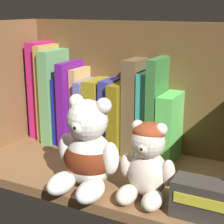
% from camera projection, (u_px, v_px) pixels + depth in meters
% --- Properties ---
extents(shelf_board, '(0.65, 0.29, 0.02)m').
position_uv_depth(shelf_board, '(124.00, 176.00, 0.78)').
color(shelf_board, brown).
rests_on(shelf_board, ground).
extents(shelf_back_panel, '(0.67, 0.01, 0.32)m').
position_uv_depth(shelf_back_panel, '(152.00, 92.00, 0.87)').
color(shelf_back_panel, brown).
rests_on(shelf_back_panel, ground).
extents(book_0, '(0.03, 0.09, 0.25)m').
position_uv_depth(book_0, '(43.00, 89.00, 0.97)').
color(book_0, '#B51C66').
rests_on(book_0, shelf_board).
extents(book_1, '(0.02, 0.12, 0.24)m').
position_uv_depth(book_1, '(52.00, 91.00, 0.96)').
color(book_1, tan).
rests_on(book_1, shelf_board).
extents(book_2, '(0.03, 0.14, 0.23)m').
position_uv_depth(book_2, '(60.00, 94.00, 0.95)').
color(book_2, '#62A160').
rests_on(book_2, shelf_board).
extents(book_3, '(0.02, 0.12, 0.17)m').
position_uv_depth(book_3, '(68.00, 108.00, 0.95)').
color(book_3, navy).
rests_on(book_3, shelf_board).
extents(book_4, '(0.02, 0.14, 0.21)m').
position_uv_depth(book_4, '(75.00, 101.00, 0.94)').
color(book_4, '#621586').
rests_on(book_4, shelf_board).
extents(book_5, '(0.02, 0.10, 0.19)m').
position_uv_depth(book_5, '(83.00, 105.00, 0.93)').
color(book_5, tan).
rests_on(book_5, shelf_board).
extents(book_6, '(0.02, 0.12, 0.16)m').
position_uv_depth(book_6, '(90.00, 111.00, 0.92)').
color(book_6, '#6467AF').
rests_on(book_6, shelf_board).
extents(book_7, '(0.04, 0.11, 0.17)m').
position_uv_depth(book_7, '(100.00, 112.00, 0.91)').
color(book_7, olive).
rests_on(book_7, shelf_board).
extents(book_8, '(0.03, 0.11, 0.17)m').
position_uv_depth(book_8, '(112.00, 113.00, 0.89)').
color(book_8, '#343897').
rests_on(book_8, shelf_board).
extents(book_9, '(0.03, 0.13, 0.17)m').
position_uv_depth(book_9, '(123.00, 116.00, 0.88)').
color(book_9, olive).
rests_on(book_9, shelf_board).
extents(book_10, '(0.03, 0.10, 0.22)m').
position_uv_depth(book_10, '(136.00, 106.00, 0.86)').
color(book_10, brown).
rests_on(book_10, shelf_board).
extents(book_11, '(0.02, 0.10, 0.20)m').
position_uv_depth(book_11, '(149.00, 113.00, 0.85)').
color(book_11, teal).
rests_on(book_11, shelf_board).
extents(book_12, '(0.02, 0.13, 0.23)m').
position_uv_depth(book_12, '(160.00, 108.00, 0.83)').
color(book_12, '#357433').
rests_on(book_12, shelf_board).
extents(book_13, '(0.04, 0.13, 0.15)m').
position_uv_depth(book_13, '(172.00, 125.00, 0.83)').
color(book_13, '#5BCB58').
rests_on(book_13, shelf_board).
extents(teddy_bear_larger, '(0.13, 0.14, 0.18)m').
position_uv_depth(teddy_bear_larger, '(88.00, 153.00, 0.69)').
color(teddy_bear_larger, white).
rests_on(teddy_bear_larger, shelf_board).
extents(teddy_bear_smaller, '(0.10, 0.11, 0.14)m').
position_uv_depth(teddy_bear_smaller, '(147.00, 163.00, 0.66)').
color(teddy_bear_smaller, beige).
rests_on(teddy_bear_smaller, shelf_board).
extents(small_product_box, '(0.11, 0.05, 0.06)m').
position_uv_depth(small_product_box, '(205.00, 200.00, 0.60)').
color(small_product_box, '#38332D').
rests_on(small_product_box, shelf_board).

